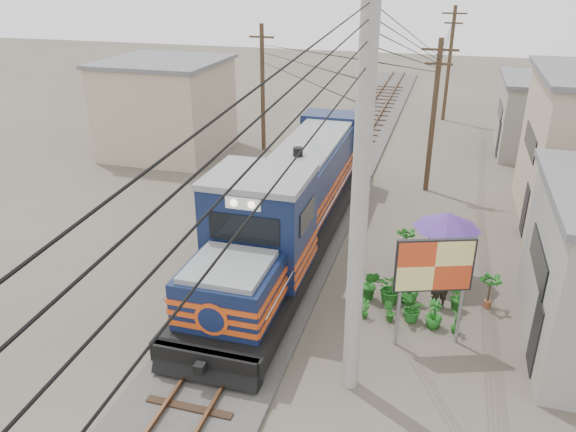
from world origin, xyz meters
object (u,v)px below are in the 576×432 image
(locomotive, at_px, (293,203))
(vendor, at_px, (440,285))
(billboard, at_px, (434,269))
(market_umbrella, at_px, (448,221))

(locomotive, relative_size, vendor, 10.47)
(billboard, height_order, market_umbrella, billboard)
(locomotive, height_order, vendor, locomotive)
(billboard, bearing_deg, vendor, 63.29)
(market_umbrella, distance_m, vendor, 2.31)
(market_umbrella, xyz_separation_m, vendor, (-0.02, -1.85, -1.38))
(locomotive, distance_m, market_umbrella, 5.62)
(locomotive, xyz_separation_m, market_umbrella, (5.53, -0.94, 0.39))
(billboard, bearing_deg, locomotive, 117.92)
(locomotive, relative_size, market_umbrella, 6.70)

